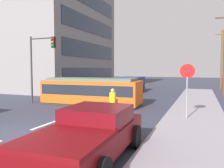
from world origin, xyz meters
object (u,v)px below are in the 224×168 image
parked_sedan_mid (70,90)px  stop_sign (187,80)px  streetcar_tram (91,91)px  city_bus (130,84)px  pedestrian_crossing (113,101)px  traffic_light_mast (40,57)px  utility_pole_far (222,58)px  pickup_truck_parked (91,134)px

parked_sedan_mid → stop_sign: bearing=-31.4°
streetcar_tram → stop_sign: bearing=-23.3°
streetcar_tram → stop_sign: (7.20, -3.11, 1.13)m
streetcar_tram → city_bus: bearing=89.5°
streetcar_tram → pedestrian_crossing: streetcar_tram is taller
traffic_light_mast → stop_sign: bearing=-10.3°
parked_sedan_mid → utility_pole_far: 21.24m
pedestrian_crossing → traffic_light_mast: (-7.28, 2.83, 2.74)m
streetcar_tram → parked_sedan_mid: bearing=138.0°
city_bus → stop_sign: stop_sign is taller
traffic_light_mast → utility_pole_far: bearing=54.2°
pickup_truck_parked → stop_sign: 6.94m
pedestrian_crossing → parked_sedan_mid: pedestrian_crossing is taller
streetcar_tram → pickup_truck_parked: streetcar_tram is taller
pickup_truck_parked → parked_sedan_mid: bearing=124.4°
streetcar_tram → stop_sign: stop_sign is taller
stop_sign → traffic_light_mast: size_ratio=0.54×
pickup_truck_parked → traffic_light_mast: bearing=136.3°
city_bus → pedestrian_crossing: city_bus is taller
streetcar_tram → pedestrian_crossing: (3.34, -3.92, -0.12)m
traffic_light_mast → utility_pole_far: utility_pole_far is taller
pedestrian_crossing → pickup_truck_parked: pedestrian_crossing is taller
stop_sign → utility_pole_far: 22.21m
streetcar_tram → pickup_truck_parked: (4.82, -9.47, -0.27)m
streetcar_tram → parked_sedan_mid: streetcar_tram is taller
streetcar_tram → pedestrian_crossing: 5.15m
pedestrian_crossing → parked_sedan_mid: bearing=134.5°
pedestrian_crossing → utility_pole_far: 23.99m
pedestrian_crossing → pickup_truck_parked: bearing=-75.1°
pickup_truck_parked → pedestrian_crossing: bearing=104.9°
streetcar_tram → traffic_light_mast: bearing=-164.6°
city_bus → traffic_light_mast: 11.80m
pickup_truck_parked → utility_pole_far: size_ratio=0.63×
stop_sign → city_bus: bearing=119.1°
parked_sedan_mid → traffic_light_mast: bearing=-84.9°
pedestrian_crossing → utility_pole_far: (7.06, 22.70, 3.26)m
city_bus → utility_pole_far: bearing=41.4°
stop_sign → pedestrian_crossing: bearing=-168.1°
pickup_truck_parked → utility_pole_far: 29.00m
pedestrian_crossing → streetcar_tram: bearing=130.4°
city_bus → traffic_light_mast: size_ratio=0.97×
pedestrian_crossing → traffic_light_mast: size_ratio=0.31×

